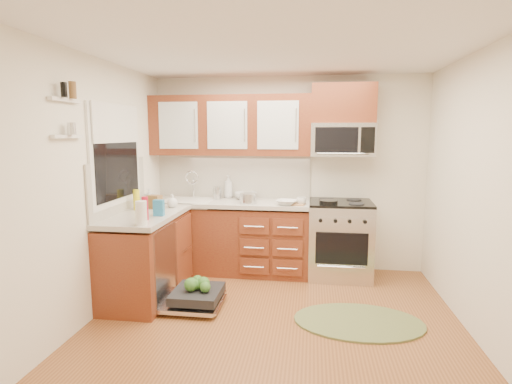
# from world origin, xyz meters

# --- Properties ---
(floor) EXTENTS (3.50, 3.50, 0.00)m
(floor) POSITION_xyz_m (0.00, 0.00, 0.00)
(floor) COLOR brown
(floor) RESTS_ON ground
(ceiling) EXTENTS (3.50, 3.50, 0.00)m
(ceiling) POSITION_xyz_m (0.00, 0.00, 2.50)
(ceiling) COLOR white
(ceiling) RESTS_ON ground
(wall_back) EXTENTS (3.50, 0.04, 2.50)m
(wall_back) POSITION_xyz_m (0.00, 1.75, 1.25)
(wall_back) COLOR white
(wall_back) RESTS_ON ground
(wall_front) EXTENTS (3.50, 0.04, 2.50)m
(wall_front) POSITION_xyz_m (0.00, -1.75, 1.25)
(wall_front) COLOR white
(wall_front) RESTS_ON ground
(wall_left) EXTENTS (0.04, 3.50, 2.50)m
(wall_left) POSITION_xyz_m (-1.75, 0.00, 1.25)
(wall_left) COLOR white
(wall_left) RESTS_ON ground
(wall_right) EXTENTS (0.04, 3.50, 2.50)m
(wall_right) POSITION_xyz_m (1.75, 0.00, 1.25)
(wall_right) COLOR white
(wall_right) RESTS_ON ground
(base_cabinet_back) EXTENTS (2.05, 0.60, 0.85)m
(base_cabinet_back) POSITION_xyz_m (-0.73, 1.45, 0.42)
(base_cabinet_back) COLOR maroon
(base_cabinet_back) RESTS_ON ground
(base_cabinet_left) EXTENTS (0.60, 1.25, 0.85)m
(base_cabinet_left) POSITION_xyz_m (-1.45, 0.52, 0.42)
(base_cabinet_left) COLOR maroon
(base_cabinet_left) RESTS_ON ground
(countertop_back) EXTENTS (2.07, 0.64, 0.05)m
(countertop_back) POSITION_xyz_m (-0.72, 1.44, 0.90)
(countertop_back) COLOR #BBB6AB
(countertop_back) RESTS_ON base_cabinet_back
(countertop_left) EXTENTS (0.64, 1.27, 0.05)m
(countertop_left) POSITION_xyz_m (-1.44, 0.53, 0.90)
(countertop_left) COLOR #BBB6AB
(countertop_left) RESTS_ON base_cabinet_left
(backsplash_back) EXTENTS (2.05, 0.02, 0.57)m
(backsplash_back) POSITION_xyz_m (-0.73, 1.74, 1.21)
(backsplash_back) COLOR #BCB8A9
(backsplash_back) RESTS_ON ground
(backsplash_left) EXTENTS (0.02, 1.25, 0.57)m
(backsplash_left) POSITION_xyz_m (-1.74, 0.52, 1.21)
(backsplash_left) COLOR #BCB8A9
(backsplash_left) RESTS_ON ground
(upper_cabinets) EXTENTS (2.05, 0.35, 0.75)m
(upper_cabinets) POSITION_xyz_m (-0.73, 1.57, 1.88)
(upper_cabinets) COLOR maroon
(upper_cabinets) RESTS_ON ground
(cabinet_over_mw) EXTENTS (0.76, 0.35, 0.47)m
(cabinet_over_mw) POSITION_xyz_m (0.68, 1.57, 2.13)
(cabinet_over_mw) COLOR maroon
(cabinet_over_mw) RESTS_ON ground
(range) EXTENTS (0.76, 0.64, 0.95)m
(range) POSITION_xyz_m (0.68, 1.43, 0.47)
(range) COLOR silver
(range) RESTS_ON ground
(microwave) EXTENTS (0.76, 0.38, 0.40)m
(microwave) POSITION_xyz_m (0.68, 1.55, 1.70)
(microwave) COLOR silver
(microwave) RESTS_ON ground
(sink) EXTENTS (0.62, 0.50, 0.26)m
(sink) POSITION_xyz_m (-1.25, 1.42, 0.80)
(sink) COLOR white
(sink) RESTS_ON ground
(dishwasher) EXTENTS (0.70, 0.60, 0.20)m
(dishwasher) POSITION_xyz_m (-0.86, 0.30, 0.10)
(dishwasher) COLOR silver
(dishwasher) RESTS_ON ground
(window) EXTENTS (0.03, 1.05, 1.05)m
(window) POSITION_xyz_m (-1.74, 0.50, 1.55)
(window) COLOR white
(window) RESTS_ON ground
(window_blind) EXTENTS (0.02, 0.96, 0.40)m
(window_blind) POSITION_xyz_m (-1.71, 0.50, 1.88)
(window_blind) COLOR white
(window_blind) RESTS_ON ground
(shelf_upper) EXTENTS (0.04, 0.40, 0.03)m
(shelf_upper) POSITION_xyz_m (-1.72, -0.35, 2.05)
(shelf_upper) COLOR white
(shelf_upper) RESTS_ON ground
(shelf_lower) EXTENTS (0.04, 0.40, 0.03)m
(shelf_lower) POSITION_xyz_m (-1.72, -0.35, 1.75)
(shelf_lower) COLOR white
(shelf_lower) RESTS_ON ground
(rug) EXTENTS (1.29, 0.91, 0.02)m
(rug) POSITION_xyz_m (0.79, 0.18, 0.01)
(rug) COLOR olive
(rug) RESTS_ON ground
(skillet) EXTENTS (0.25, 0.25, 0.04)m
(skillet) POSITION_xyz_m (0.52, 1.27, 0.97)
(skillet) COLOR black
(skillet) RESTS_ON range
(stock_pot) EXTENTS (0.22, 0.22, 0.12)m
(stock_pot) POSITION_xyz_m (-0.45, 1.28, 0.99)
(stock_pot) COLOR silver
(stock_pot) RESTS_ON countertop_back
(cutting_board) EXTENTS (0.29, 0.21, 0.02)m
(cutting_board) POSITION_xyz_m (0.11, 1.28, 0.93)
(cutting_board) COLOR #A7824C
(cutting_board) RESTS_ON countertop_back
(canister) EXTENTS (0.14, 0.14, 0.17)m
(canister) POSITION_xyz_m (-0.89, 1.52, 1.01)
(canister) COLOR silver
(canister) RESTS_ON countertop_back
(paper_towel_roll) EXTENTS (0.13, 0.13, 0.23)m
(paper_towel_roll) POSITION_xyz_m (-1.25, -0.01, 1.04)
(paper_towel_roll) COLOR white
(paper_towel_roll) RESTS_ON countertop_left
(mustard_bottle) EXTENTS (0.08, 0.08, 0.23)m
(mustard_bottle) POSITION_xyz_m (-1.62, 0.70, 1.04)
(mustard_bottle) COLOR yellow
(mustard_bottle) RESTS_ON countertop_left
(red_bottle) EXTENTS (0.07, 0.07, 0.23)m
(red_bottle) POSITION_xyz_m (-1.31, 0.21, 1.04)
(red_bottle) COLOR #B40F27
(red_bottle) RESTS_ON countertop_left
(wooden_box) EXTENTS (0.17, 0.14, 0.15)m
(wooden_box) POSITION_xyz_m (-1.46, 0.81, 1.00)
(wooden_box) COLOR brown
(wooden_box) RESTS_ON countertop_left
(blue_carton) EXTENTS (0.11, 0.06, 0.17)m
(blue_carton) POSITION_xyz_m (-1.25, 0.42, 1.01)
(blue_carton) COLOR teal
(blue_carton) RESTS_ON countertop_left
(bowl_a) EXTENTS (0.28, 0.28, 0.06)m
(bowl_a) POSITION_xyz_m (0.02, 1.25, 0.95)
(bowl_a) COLOR #999999
(bowl_a) RESTS_ON countertop_back
(bowl_b) EXTENTS (0.31, 0.31, 0.09)m
(bowl_b) POSITION_xyz_m (-0.53, 1.60, 0.97)
(bowl_b) COLOR #999999
(bowl_b) RESTS_ON countertop_back
(cup) EXTENTS (0.15, 0.15, 0.09)m
(cup) POSITION_xyz_m (0.20, 1.29, 0.97)
(cup) COLOR #999999
(cup) RESTS_ON countertop_back
(soap_bottle_a) EXTENTS (0.13, 0.14, 0.31)m
(soap_bottle_a) POSITION_xyz_m (-0.78, 1.68, 1.08)
(soap_bottle_a) COLOR #999999
(soap_bottle_a) RESTS_ON countertop_back
(soap_bottle_b) EXTENTS (0.12, 0.12, 0.19)m
(soap_bottle_b) POSITION_xyz_m (-1.62, 1.05, 1.02)
(soap_bottle_b) COLOR #999999
(soap_bottle_b) RESTS_ON countertop_left
(soap_bottle_c) EXTENTS (0.15, 0.15, 0.16)m
(soap_bottle_c) POSITION_xyz_m (-1.28, 0.90, 1.00)
(soap_bottle_c) COLOR #999999
(soap_bottle_c) RESTS_ON countertop_left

